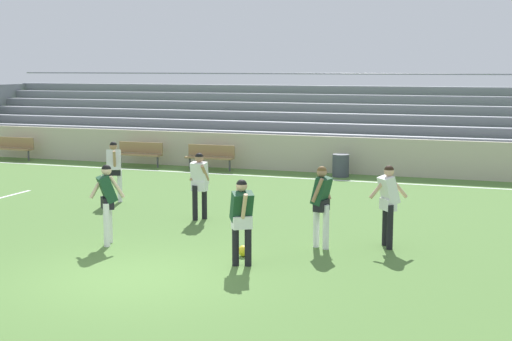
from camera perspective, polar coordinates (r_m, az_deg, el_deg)
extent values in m
plane|color=#517A38|center=(13.23, -9.62, -8.26)|extent=(160.00, 160.00, 0.00)
cube|color=white|center=(24.28, 4.39, -0.66)|extent=(44.00, 0.12, 0.01)
cube|color=beige|center=(25.71, 5.32, 1.26)|extent=(48.00, 0.16, 1.28)
cube|color=#9EA3AD|center=(28.08, -1.04, 1.29)|extent=(27.74, 0.36, 0.08)
cube|color=slate|center=(27.92, -1.18, 0.88)|extent=(27.74, 0.04, 0.35)
cube|color=#9EA3AD|center=(28.74, -0.51, 2.16)|extent=(27.74, 0.36, 0.08)
cube|color=slate|center=(28.58, -0.65, 1.76)|extent=(27.74, 0.04, 0.35)
cube|color=#9EA3AD|center=(29.41, -0.01, 2.99)|extent=(27.74, 0.36, 0.08)
cube|color=slate|center=(29.24, -0.15, 2.61)|extent=(27.74, 0.04, 0.35)
cube|color=#9EA3AD|center=(30.09, 0.46, 3.78)|extent=(27.74, 0.36, 0.08)
cube|color=slate|center=(29.91, 0.34, 3.41)|extent=(27.74, 0.04, 0.35)
cube|color=#9EA3AD|center=(30.77, 0.92, 4.53)|extent=(27.74, 0.36, 0.08)
cube|color=slate|center=(30.59, 0.80, 4.18)|extent=(27.74, 0.04, 0.35)
cube|color=#9EA3AD|center=(31.46, 1.36, 5.26)|extent=(27.74, 0.36, 0.08)
cube|color=slate|center=(31.28, 1.24, 4.92)|extent=(27.74, 0.04, 0.35)
cube|color=#9EA3AD|center=(32.15, 1.78, 5.95)|extent=(27.74, 0.36, 0.08)
cube|color=slate|center=(31.97, 1.67, 5.62)|extent=(27.74, 0.04, 0.35)
cube|color=#9EA3AD|center=(32.86, 2.18, 6.61)|extent=(27.74, 0.36, 0.08)
cube|color=slate|center=(32.67, 2.08, 6.29)|extent=(27.74, 0.04, 0.35)
cylinder|color=slate|center=(33.09, 2.32, 7.58)|extent=(27.74, 0.06, 0.06)
cube|color=#99754C|center=(26.24, -3.66, 1.00)|extent=(1.80, 0.40, 0.06)
cube|color=#99754C|center=(26.37, -3.51, 1.58)|extent=(1.80, 0.05, 0.40)
cylinder|color=#47474C|center=(26.58, -5.20, 0.58)|extent=(0.07, 0.07, 0.45)
cylinder|color=#47474C|center=(25.97, -2.07, 0.43)|extent=(0.07, 0.07, 0.45)
cube|color=#99754C|center=(30.60, -18.54, 1.61)|extent=(1.80, 0.40, 0.06)
cube|color=#99754C|center=(30.72, -18.36, 2.11)|extent=(1.80, 0.05, 0.40)
cylinder|color=#47474C|center=(30.16, -17.36, 1.14)|extent=(0.07, 0.07, 0.45)
cube|color=#99754C|center=(27.48, -9.15, 1.23)|extent=(1.80, 0.40, 0.06)
cube|color=#99754C|center=(27.61, -8.99, 1.79)|extent=(1.80, 0.05, 0.40)
cylinder|color=#47474C|center=(27.89, -10.55, 0.83)|extent=(0.07, 0.07, 0.45)
cylinder|color=#47474C|center=(27.15, -7.70, 0.70)|extent=(0.07, 0.07, 0.45)
cylinder|color=#3D424C|center=(24.83, 6.64, 0.39)|extent=(0.57, 0.57, 0.76)
cylinder|color=black|center=(13.68, -0.62, -5.74)|extent=(0.13, 0.13, 0.85)
cylinder|color=black|center=(13.70, -1.61, -5.72)|extent=(0.13, 0.13, 0.85)
cube|color=white|center=(13.60, -1.12, -4.06)|extent=(0.42, 0.39, 0.24)
cube|color=#194228|center=(13.54, -1.13, -2.82)|extent=(0.54, 0.54, 0.60)
cylinder|color=#D6A884|center=(13.35, -0.93, -2.81)|extent=(0.23, 0.27, 0.51)
cylinder|color=#D6A884|center=(13.71, -1.32, -2.52)|extent=(0.23, 0.27, 0.51)
sphere|color=#D6A884|center=(13.47, -1.13, -1.22)|extent=(0.21, 0.21, 0.21)
sphere|color=black|center=(13.47, -1.13, -1.13)|extent=(0.20, 0.20, 0.20)
cylinder|color=white|center=(14.97, 5.49, -4.43)|extent=(0.13, 0.13, 0.92)
cylinder|color=white|center=(15.13, 4.74, -4.29)|extent=(0.13, 0.13, 0.92)
cube|color=black|center=(14.96, 5.13, -2.72)|extent=(0.29, 0.40, 0.24)
cube|color=#194228|center=(14.91, 5.15, -1.58)|extent=(0.41, 0.44, 0.60)
cylinder|color=#A87A5B|center=(14.73, 4.83, -1.55)|extent=(0.28, 0.13, 0.51)
cylinder|color=#A87A5B|center=(15.07, 5.46, -1.33)|extent=(0.28, 0.13, 0.51)
sphere|color=#A87A5B|center=(14.85, 5.17, -0.12)|extent=(0.21, 0.21, 0.21)
sphere|color=brown|center=(14.84, 5.17, -0.04)|extent=(0.20, 0.20, 0.20)
cylinder|color=black|center=(15.46, 10.08, -4.11)|extent=(0.13, 0.13, 0.92)
cylinder|color=black|center=(15.14, 10.43, -4.38)|extent=(0.13, 0.13, 0.92)
cube|color=white|center=(15.21, 10.29, -2.62)|extent=(0.40, 0.42, 0.24)
cube|color=white|center=(15.16, 10.32, -1.50)|extent=(0.52, 0.52, 0.60)
cylinder|color=#D6A884|center=(15.19, 11.10, -1.36)|extent=(0.36, 0.31, 0.44)
cylinder|color=#D6A884|center=(15.11, 9.54, -1.37)|extent=(0.36, 0.31, 0.44)
sphere|color=#D6A884|center=(15.10, 10.36, -0.06)|extent=(0.21, 0.21, 0.21)
sphere|color=black|center=(15.09, 10.36, 0.02)|extent=(0.20, 0.20, 0.20)
cylinder|color=black|center=(17.89, -4.06, -2.45)|extent=(0.13, 0.13, 0.85)
cylinder|color=black|center=(17.74, -4.79, -2.54)|extent=(0.13, 0.13, 0.85)
cube|color=white|center=(17.74, -4.44, -1.21)|extent=(0.36, 0.22, 0.24)
cube|color=white|center=(17.70, -4.45, -0.25)|extent=(0.38, 0.30, 0.59)
cylinder|color=#A87A5B|center=(17.55, -4.01, -0.19)|extent=(0.08, 0.40, 0.44)
cylinder|color=#A87A5B|center=(17.84, -4.88, -0.07)|extent=(0.08, 0.40, 0.44)
sphere|color=#A87A5B|center=(17.65, -4.46, 0.99)|extent=(0.21, 0.21, 0.21)
sphere|color=black|center=(17.64, -4.46, 1.05)|extent=(0.20, 0.20, 0.20)
cylinder|color=white|center=(20.39, -11.42, -1.23)|extent=(0.13, 0.13, 0.89)
cylinder|color=white|center=(20.40, -10.60, -1.20)|extent=(0.13, 0.13, 0.89)
cube|color=black|center=(20.33, -11.04, -0.03)|extent=(0.42, 0.36, 0.24)
cube|color=white|center=(20.29, -11.06, 0.81)|extent=(0.49, 0.47, 0.59)
cylinder|color=#A87A5B|center=(20.48, -11.13, 0.98)|extent=(0.19, 0.27, 0.51)
cylinder|color=#A87A5B|center=(20.09, -11.00, 0.85)|extent=(0.19, 0.27, 0.51)
sphere|color=#A87A5B|center=(20.25, -11.09, 1.89)|extent=(0.21, 0.21, 0.21)
sphere|color=black|center=(20.24, -11.10, 1.95)|extent=(0.20, 0.20, 0.20)
cylinder|color=white|center=(15.75, -11.40, -3.94)|extent=(0.13, 0.13, 0.91)
cylinder|color=white|center=(15.44, -11.60, -4.19)|extent=(0.13, 0.13, 0.91)
cube|color=black|center=(15.51, -11.54, -2.50)|extent=(0.40, 0.42, 0.24)
cube|color=#194228|center=(15.46, -11.57, -1.41)|extent=(0.55, 0.55, 0.60)
cylinder|color=beige|center=(15.41, -10.82, -1.27)|extent=(0.30, 0.27, 0.49)
cylinder|color=beige|center=(15.50, -12.33, -1.26)|extent=(0.30, 0.27, 0.49)
sphere|color=beige|center=(15.40, -11.61, 0.01)|extent=(0.21, 0.21, 0.21)
sphere|color=black|center=(15.40, -11.62, 0.08)|extent=(0.20, 0.20, 0.20)
sphere|color=yellow|center=(14.43, -0.99, -6.30)|extent=(0.22, 0.22, 0.22)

